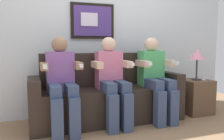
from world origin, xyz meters
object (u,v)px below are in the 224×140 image
Objects in this scene: person_on_left at (62,80)px; person_in_middle at (112,77)px; side_table_right at (195,96)px; spare_remote_on_table at (201,79)px; table_lamp at (197,56)px; couch at (108,98)px; person_on_right at (155,75)px.

person_on_left is 1.00× the size of person_in_middle.
spare_remote_on_table is at bearing -14.51° from side_table_right.
side_table_right is at bearing 58.96° from table_lamp.
person_on_left reaches higher than spare_remote_on_table.
table_lamp reaches higher than couch.
spare_remote_on_table is at bearing 1.68° from person_in_middle.
side_table_right is at bearing 165.49° from spare_remote_on_table.
person_on_right is 0.81m from spare_remote_on_table.
person_on_right is at bearing -175.14° from side_table_right.
table_lamp is (1.33, 0.05, 0.25)m from person_in_middle.
side_table_right is (0.72, 0.06, -0.36)m from person_on_right.
person_in_middle reaches higher than couch.
person_in_middle reaches higher than spare_remote_on_table.
person_in_middle is at bearing -89.83° from couch.
person_on_left reaches higher than couch.
couch reaches higher than side_table_right.
table_lamp is at bearing 2.11° from person_in_middle.
person_on_left is 2.41× the size of table_lamp.
couch is 3.96× the size of side_table_right.
couch is at bearing 175.47° from side_table_right.
person_on_left is 0.62m from person_in_middle.
side_table_right is 3.85× the size of spare_remote_on_table.
person_in_middle is at bearing -178.32° from spare_remote_on_table.
spare_remote_on_table reaches higher than side_table_right.
spare_remote_on_table is at bearing 3.02° from person_on_right.
table_lamp reaches higher than spare_remote_on_table.
spare_remote_on_table is (1.42, 0.04, -0.10)m from person_in_middle.
table_lamp is at bearing -5.06° from couch.
person_in_middle is 1.39m from side_table_right.
side_table_right is 0.27m from spare_remote_on_table.
side_table_right is 0.61m from table_lamp.
person_on_right reaches higher than spare_remote_on_table.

